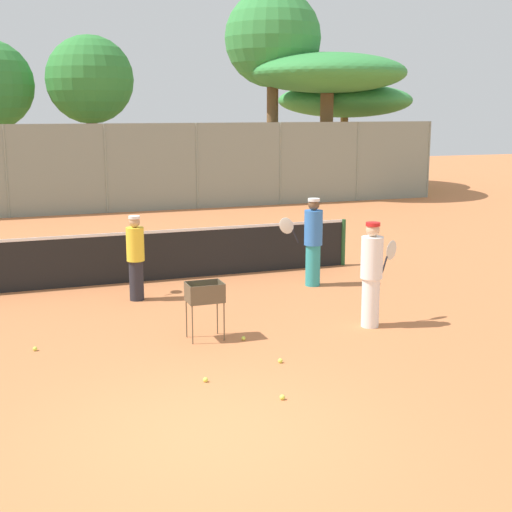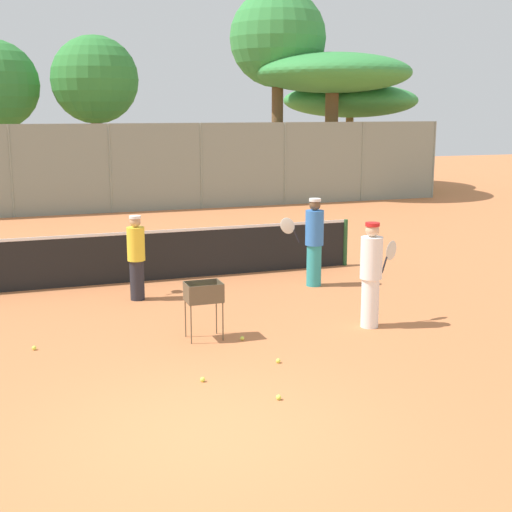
# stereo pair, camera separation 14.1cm
# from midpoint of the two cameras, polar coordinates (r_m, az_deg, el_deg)

# --- Properties ---
(ground_plane) EXTENTS (80.00, 80.00, 0.00)m
(ground_plane) POSITION_cam_midpoint_polar(r_m,az_deg,el_deg) (8.18, -4.41, -14.09)
(ground_plane) COLOR #C67242
(tennis_net) EXTENTS (11.00, 0.10, 1.07)m
(tennis_net) POSITION_cam_midpoint_polar(r_m,az_deg,el_deg) (14.93, -12.25, -0.16)
(tennis_net) COLOR #26592D
(tennis_net) RESTS_ON ground_plane
(back_fence) EXTENTS (29.30, 0.08, 3.07)m
(back_fence) POSITION_cam_midpoint_polar(r_m,az_deg,el_deg) (25.06, -15.77, 6.63)
(back_fence) COLOR gray
(back_fence) RESTS_ON ground_plane
(tree_1) EXTENTS (3.24, 3.24, 6.25)m
(tree_1) POSITION_cam_midpoint_polar(r_m,az_deg,el_deg) (27.96, -13.29, 13.47)
(tree_1) COLOR brown
(tree_1) RESTS_ON ground_plane
(tree_2) EXTENTS (6.45, 6.45, 5.80)m
(tree_2) POSITION_cam_midpoint_polar(r_m,az_deg,el_deg) (30.23, 5.60, 14.27)
(tree_2) COLOR brown
(tree_2) RESTS_ON ground_plane
(tree_3) EXTENTS (6.11, 6.11, 4.69)m
(tree_3) POSITION_cam_midpoint_polar(r_m,az_deg,el_deg) (33.55, 7.00, 12.21)
(tree_3) COLOR brown
(tree_3) RESTS_ON ground_plane
(tree_4) EXTENTS (3.94, 3.94, 8.35)m
(tree_4) POSITION_cam_midpoint_polar(r_m,az_deg,el_deg) (30.38, 1.22, 16.89)
(tree_4) COLOR brown
(tree_4) RESTS_ON ground_plane
(player_white_outfit) EXTENTS (0.86, 0.50, 1.75)m
(player_white_outfit) POSITION_cam_midpoint_polar(r_m,az_deg,el_deg) (11.84, 8.91, -1.36)
(player_white_outfit) COLOR white
(player_white_outfit) RESTS_ON ground_plane
(player_red_cap) EXTENTS (0.90, 0.43, 1.80)m
(player_red_cap) POSITION_cam_midpoint_polar(r_m,az_deg,el_deg) (14.48, 4.29, 1.22)
(player_red_cap) COLOR teal
(player_red_cap) RESTS_ON ground_plane
(player_yellow_shirt) EXTENTS (0.33, 0.88, 1.61)m
(player_yellow_shirt) POSITION_cam_midpoint_polar(r_m,az_deg,el_deg) (13.56, -9.91, -0.04)
(player_yellow_shirt) COLOR #26262D
(player_yellow_shirt) RESTS_ON ground_plane
(ball_cart) EXTENTS (0.56, 0.41, 0.91)m
(ball_cart) POSITION_cam_midpoint_polar(r_m,az_deg,el_deg) (11.14, -4.59, -3.28)
(ball_cart) COLOR brown
(ball_cart) RESTS_ON ground_plane
(tennis_ball_0) EXTENTS (0.07, 0.07, 0.07)m
(tennis_ball_0) POSITION_cam_midpoint_polar(r_m,az_deg,el_deg) (11.23, -1.37, -6.60)
(tennis_ball_0) COLOR #D1E54C
(tennis_ball_0) RESTS_ON ground_plane
(tennis_ball_1) EXTENTS (0.07, 0.07, 0.07)m
(tennis_ball_1) POSITION_cam_midpoint_polar(r_m,az_deg,el_deg) (9.05, 1.67, -11.23)
(tennis_ball_1) COLOR #D1E54C
(tennis_ball_1) RESTS_ON ground_plane
(tennis_ball_2) EXTENTS (0.07, 0.07, 0.07)m
(tennis_ball_2) POSITION_cam_midpoint_polar(r_m,az_deg,el_deg) (15.88, 4.20, -1.16)
(tennis_ball_2) COLOR #D1E54C
(tennis_ball_2) RESTS_ON ground_plane
(tennis_ball_4) EXTENTS (0.07, 0.07, 0.07)m
(tennis_ball_4) POSITION_cam_midpoint_polar(r_m,az_deg,el_deg) (10.27, 1.56, -8.37)
(tennis_ball_4) COLOR #D1E54C
(tennis_ball_4) RESTS_ON ground_plane
(tennis_ball_5) EXTENTS (0.07, 0.07, 0.07)m
(tennis_ball_5) POSITION_cam_midpoint_polar(r_m,az_deg,el_deg) (11.27, -17.60, -7.09)
(tennis_ball_5) COLOR #D1E54C
(tennis_ball_5) RESTS_ON ground_plane
(tennis_ball_8) EXTENTS (0.07, 0.07, 0.07)m
(tennis_ball_8) POSITION_cam_midpoint_polar(r_m,az_deg,el_deg) (9.61, -4.49, -9.84)
(tennis_ball_8) COLOR #D1E54C
(tennis_ball_8) RESTS_ON ground_plane
(parked_car) EXTENTS (4.20, 1.70, 1.60)m
(parked_car) POSITION_cam_midpoint_polar(r_m,az_deg,el_deg) (29.33, 0.97, 6.02)
(parked_car) COLOR white
(parked_car) RESTS_ON ground_plane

